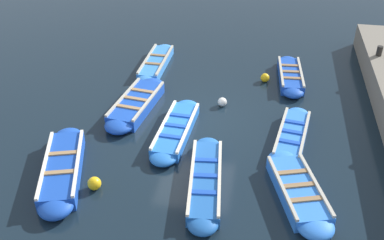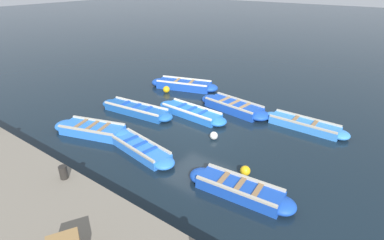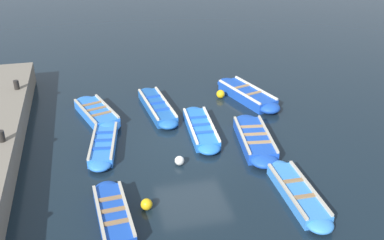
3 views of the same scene
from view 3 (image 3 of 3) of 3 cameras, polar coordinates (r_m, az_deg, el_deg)
ground_plane at (r=15.22m, az=0.04°, el=-3.08°), size 120.00×120.00×0.00m
boat_mid_row at (r=15.27m, az=7.94°, el=-2.43°), size 1.33×3.60×0.44m
boat_stern_in at (r=17.31m, az=-12.04°, el=0.87°), size 1.83×3.38×0.41m
boat_outer_left at (r=18.55m, az=6.99°, el=3.21°), size 1.91×3.79×0.47m
boat_outer_right at (r=12.97m, az=13.25°, el=-9.03°), size 0.81×3.40×0.37m
boat_tucked at (r=12.02m, az=-9.94°, el=-11.85°), size 0.96×3.16×0.40m
boat_alongside at (r=15.85m, az=1.12°, el=-1.11°), size 0.97×3.52×0.37m
boat_inner_gap at (r=17.49m, az=-4.46°, el=1.68°), size 1.12×3.77×0.39m
boat_drifting at (r=15.19m, az=-11.16°, el=-3.05°), size 1.18×3.29×0.35m
bollard_mid_north at (r=14.68m, az=-23.05°, el=-1.91°), size 0.20×0.20×0.35m
bollard_mid_south at (r=18.40m, az=-21.40°, el=4.18°), size 0.20×0.20×0.35m
buoy_orange_near at (r=18.59m, az=3.65°, el=3.31°), size 0.35×0.35×0.35m
buoy_yellow_far at (r=12.29m, az=-5.80°, el=-10.61°), size 0.32×0.32×0.32m
buoy_white_drifting at (r=14.05m, az=-1.61°, el=-5.18°), size 0.30×0.30×0.30m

